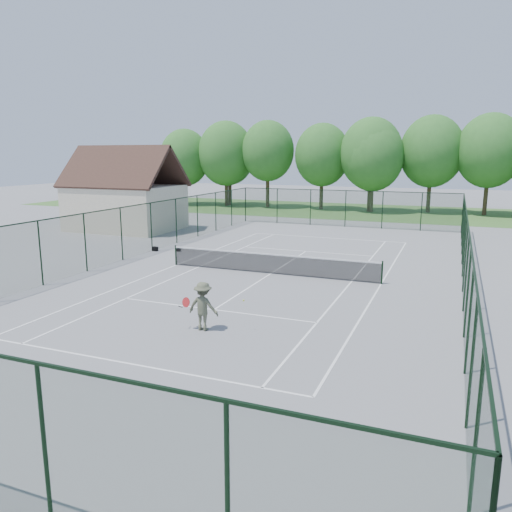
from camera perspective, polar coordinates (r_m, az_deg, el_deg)
The scene contains 10 objects.
ground at distance 25.24m, azimuth 1.69°, elevation -2.05°, with size 140.00×140.00×0.00m, color gray.
grass_far at distance 54.03m, azimuth 12.74°, elevation 4.98°, with size 80.00×16.00×0.01m, color #457331.
court_lines at distance 25.24m, azimuth 1.69°, elevation -2.04°, with size 11.05×23.85×0.01m.
tennis_net at distance 25.11m, azimuth 1.69°, elevation -0.77°, with size 11.08×0.08×1.10m.
fence_enclosure at distance 24.92m, azimuth 1.71°, elevation 1.44°, with size 18.05×36.05×3.02m.
utility_building at distance 41.18m, azimuth -14.76°, elevation 7.27°, with size 8.60×6.27×6.63m.
tree_line_far at distance 53.71m, azimuth 13.03°, elevation 11.34°, with size 39.40×6.40×9.70m.
sports_bag_a at distance 31.74m, azimuth -11.45°, elevation 0.80°, with size 0.34×0.21×0.27m, color black.
sports_bag_b at distance 31.43m, azimuth -8.90°, elevation 0.78°, with size 0.34×0.21×0.26m, color black.
tennis_player at distance 17.20m, azimuth -6.07°, elevation -5.72°, with size 2.23×0.79×1.69m.
Camera 1 is at (8.41, -23.05, 5.94)m, focal length 35.00 mm.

